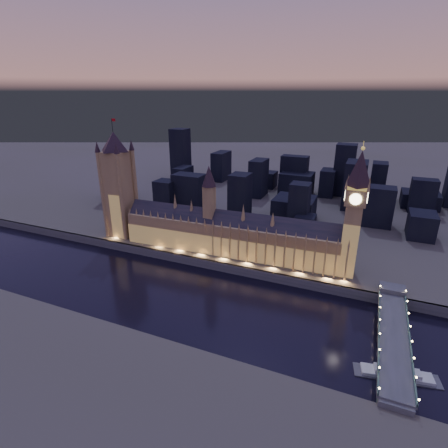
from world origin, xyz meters
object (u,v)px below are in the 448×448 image
at_px(victoria_tower, 118,180).
at_px(river_boat, 397,374).
at_px(palace_of_westminster, 229,234).
at_px(elizabeth_tower, 355,205).
at_px(westminster_bridge, 392,336).

bearing_deg(victoria_tower, river_boat, -20.09).
height_order(palace_of_westminster, elizabeth_tower, elizabeth_tower).
xyz_separation_m(victoria_tower, westminster_bridge, (251.28, -65.37, -58.47)).
relative_size(victoria_tower, elizabeth_tower, 1.09).
bearing_deg(victoria_tower, palace_of_westminster, -0.08).
height_order(elizabeth_tower, westminster_bridge, elizabeth_tower).
bearing_deg(palace_of_westminster, victoria_tower, 179.92).
distance_m(elizabeth_tower, river_boat, 118.49).
xyz_separation_m(palace_of_westminster, westminster_bridge, (134.27, -65.20, -20.38)).
height_order(westminster_bridge, river_boat, westminster_bridge).
bearing_deg(westminster_bridge, elizabeth_tower, 116.98).
bearing_deg(elizabeth_tower, palace_of_westminster, -179.90).
relative_size(palace_of_westminster, victoria_tower, 1.77).
distance_m(elizabeth_tower, westminster_bridge, 94.96).
bearing_deg(river_boat, westminster_bridge, 94.52).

